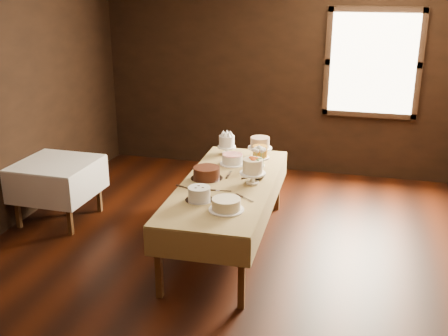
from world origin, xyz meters
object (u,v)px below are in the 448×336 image
cake_cream (226,205)px  cake_server_c (230,173)px  cake_swirl (199,194)px  flower_vase (258,173)px  cake_server_e (189,189)px  cake_server_b (248,199)px  cake_meringue (227,145)px  cake_lattice (232,160)px  cake_server_d (256,176)px  cake_caramel (260,157)px  display_table (228,187)px  side_table (56,169)px  cake_chocolate (207,173)px  cake_flowers (253,172)px  cake_server_a (224,191)px  cake_speckled (260,148)px

cake_cream → cake_server_c: cake_cream is taller
cake_swirl → flower_vase: 0.81m
cake_server_e → cake_server_b: bearing=9.6°
cake_swirl → cake_server_c: 0.80m
cake_swirl → cake_server_c: (0.09, 0.79, -0.06)m
cake_meringue → cake_lattice: bearing=-65.5°
cake_server_d → cake_cream: bearing=-134.2°
cake_caramel → flower_vase: cake_caramel is taller
display_table → side_table: display_table is taller
cake_chocolate → cake_server_e: bearing=-104.7°
cake_swirl → side_table: bearing=160.5°
flower_vase → cake_cream: bearing=-97.9°
cake_server_d → cake_server_e: same height
side_table → cake_lattice: cake_lattice is taller
cake_cream → cake_server_c: 0.96m
display_table → cake_flowers: bearing=8.9°
cake_meringue → cake_cream: cake_meringue is taller
cake_swirl → cake_cream: 0.33m
cake_server_e → cake_lattice: bearing=95.3°
cake_swirl → display_table: bearing=75.8°
cake_lattice → cake_caramel: 0.31m
display_table → side_table: 2.06m
cake_server_a → cake_lattice: bearing=91.2°
cake_flowers → cake_chocolate: bearing=-179.7°
cake_meringue → cake_speckled: size_ratio=0.88×
cake_cream → cake_server_e: bearing=140.3°
cake_server_c → cake_cream: bearing=-169.6°
cake_server_c → cake_caramel: bearing=-42.5°
cake_caramel → cake_server_d: bearing=-85.6°
cake_speckled → cake_caramel: 0.34m
cake_cream → cake_caramel: bearing=87.7°
cake_speckled → cake_cream: cake_speckled is taller
side_table → display_table: bearing=-4.2°
cake_flowers → flower_vase: (0.03, 0.13, -0.05)m
cake_lattice → cake_cream: cake_cream is taller
cake_server_a → cake_server_d: (0.22, 0.48, 0.00)m
cake_cream → display_table: bearing=103.6°
cake_lattice → cake_server_b: 1.03m
cake_caramel → cake_server_e: (-0.53, -0.85, -0.10)m
cake_speckled → cake_swirl: 1.46m
cake_server_a → cake_server_e: (-0.34, -0.04, 0.00)m
cake_meringue → flower_vase: size_ratio=1.78×
cake_meringue → cake_server_c: bearing=-72.5°
cake_lattice → cake_server_e: cake_lattice is taller
cake_flowers → cake_caramel: bearing=93.6°
cake_server_d → cake_chocolate: bearing=163.4°
cake_speckled → cake_server_b: (0.15, -1.29, -0.10)m
cake_flowers → cake_server_d: bearing=92.1°
cake_server_b → cake_server_c: bearing=153.7°
cake_chocolate → cake_flowers: (0.48, 0.00, 0.06)m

